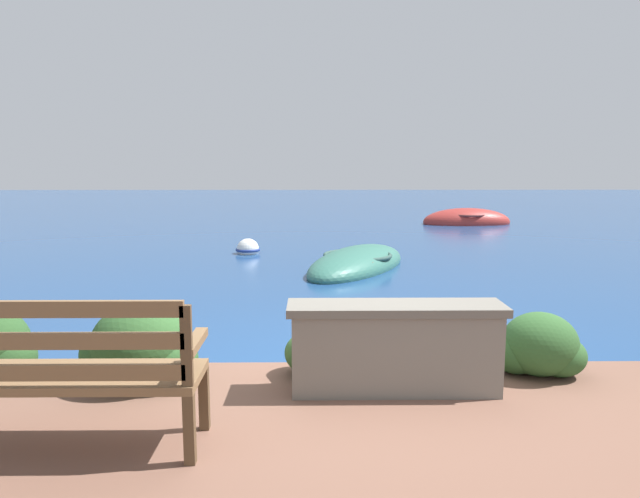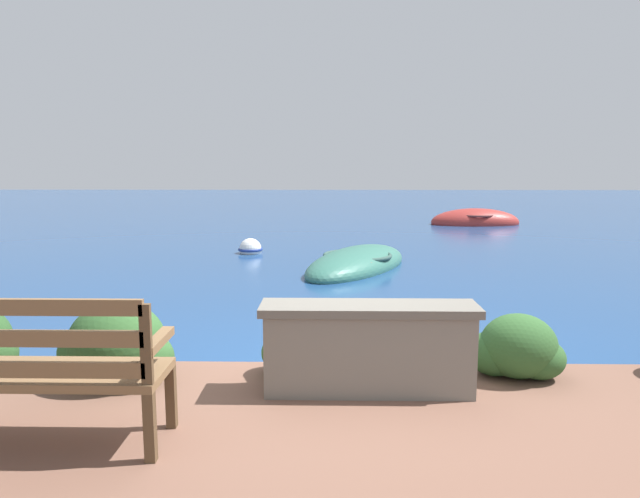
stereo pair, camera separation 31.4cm
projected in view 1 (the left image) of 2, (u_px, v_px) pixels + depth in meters
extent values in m
plane|color=navy|center=(358.00, 387.00, 4.82)|extent=(80.00, 80.00, 0.00)
cube|color=brown|center=(204.00, 398.00, 3.54)|extent=(0.06, 0.06, 0.40)
cube|color=brown|center=(189.00, 429.00, 3.13)|extent=(0.06, 0.06, 0.40)
cube|color=brown|center=(72.00, 377.00, 3.29)|extent=(1.49, 0.48, 0.05)
cube|color=brown|center=(55.00, 372.00, 3.07)|extent=(1.42, 0.04, 0.09)
cube|color=brown|center=(52.00, 341.00, 3.05)|extent=(1.42, 0.04, 0.09)
cube|color=brown|center=(50.00, 309.00, 3.02)|extent=(1.42, 0.04, 0.09)
cube|color=brown|center=(187.00, 346.00, 3.06)|extent=(0.06, 0.04, 0.45)
cube|color=brown|center=(195.00, 342.00, 3.27)|extent=(0.07, 0.43, 0.05)
cube|color=slate|center=(395.00, 352.00, 4.14)|extent=(1.49, 0.35, 0.59)
cube|color=#635F56|center=(396.00, 308.00, 4.09)|extent=(1.56, 0.39, 0.06)
ellipsoid|color=#284C23|center=(5.00, 357.00, 4.35)|extent=(0.46, 0.42, 0.36)
ellipsoid|color=#2D5628|center=(140.00, 344.00, 4.27)|extent=(0.73, 0.66, 0.62)
ellipsoid|color=#2D5628|center=(117.00, 353.00, 4.34)|extent=(0.55, 0.49, 0.44)
ellipsoid|color=#2D5628|center=(164.00, 360.00, 4.25)|extent=(0.51, 0.46, 0.40)
ellipsoid|color=#426B33|center=(332.00, 346.00, 4.44)|extent=(0.57, 0.52, 0.49)
ellipsoid|color=#426B33|center=(312.00, 353.00, 4.49)|extent=(0.43, 0.39, 0.34)
ellipsoid|color=#426B33|center=(350.00, 357.00, 4.43)|extent=(0.40, 0.36, 0.32)
ellipsoid|color=#2D5628|center=(540.00, 344.00, 4.46)|extent=(0.59, 0.53, 0.50)
ellipsoid|color=#2D5628|center=(517.00, 351.00, 4.51)|extent=(0.44, 0.40, 0.35)
ellipsoid|color=#2D5628|center=(559.00, 356.00, 4.45)|extent=(0.41, 0.37, 0.32)
ellipsoid|color=#336B5B|center=(357.00, 265.00, 10.44)|extent=(2.60, 3.51, 0.67)
torus|color=#304F46|center=(358.00, 255.00, 10.41)|extent=(1.70, 1.70, 0.07)
cube|color=#846647|center=(347.00, 261.00, 9.98)|extent=(0.95, 0.56, 0.04)
cube|color=#846647|center=(366.00, 254.00, 10.79)|extent=(0.95, 0.56, 0.04)
ellipsoid|color=#9E2D28|center=(467.00, 222.00, 18.30)|extent=(2.88, 1.43, 0.90)
torus|color=brown|center=(467.00, 214.00, 18.26)|extent=(1.36, 1.36, 0.07)
cube|color=#846647|center=(480.00, 215.00, 18.29)|extent=(0.17, 1.04, 0.04)
cube|color=#846647|center=(456.00, 215.00, 18.25)|extent=(0.17, 1.04, 0.04)
sphere|color=white|center=(248.00, 250.00, 12.13)|extent=(0.48, 0.48, 0.48)
torus|color=navy|center=(248.00, 250.00, 12.13)|extent=(0.53, 0.53, 0.06)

